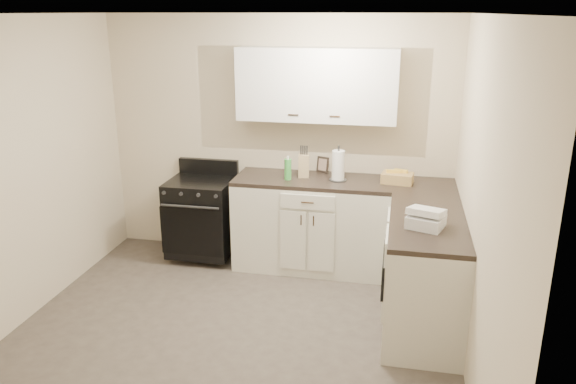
% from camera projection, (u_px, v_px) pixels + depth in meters
% --- Properties ---
extents(floor, '(3.60, 3.60, 0.00)m').
position_uv_depth(floor, '(230.00, 340.00, 4.50)').
color(floor, '#473F38').
rests_on(floor, ground).
extents(ceiling, '(3.60, 3.60, 0.00)m').
position_uv_depth(ceiling, '(218.00, 14.00, 3.73)').
color(ceiling, white).
rests_on(ceiling, wall_back).
extents(wall_back, '(3.60, 0.00, 3.60)m').
position_uv_depth(wall_back, '(277.00, 140.00, 5.80)').
color(wall_back, beige).
rests_on(wall_back, ground).
extents(wall_right, '(0.00, 3.60, 3.60)m').
position_uv_depth(wall_right, '(480.00, 208.00, 3.78)').
color(wall_right, beige).
rests_on(wall_right, ground).
extents(wall_left, '(0.00, 3.60, 3.60)m').
position_uv_depth(wall_left, '(8.00, 178.00, 4.46)').
color(wall_left, beige).
rests_on(wall_left, ground).
extents(wall_front, '(3.60, 0.00, 3.60)m').
position_uv_depth(wall_front, '(98.00, 317.00, 2.44)').
color(wall_front, beige).
rests_on(wall_front, ground).
extents(base_cabinets_back, '(1.55, 0.60, 0.90)m').
position_uv_depth(base_cabinets_back, '(312.00, 225.00, 5.68)').
color(base_cabinets_back, silver).
rests_on(base_cabinets_back, floor).
extents(base_cabinets_right, '(0.60, 1.90, 0.90)m').
position_uv_depth(base_cabinets_right, '(423.00, 261.00, 4.87)').
color(base_cabinets_right, silver).
rests_on(base_cabinets_right, floor).
extents(countertop_back, '(1.55, 0.60, 0.04)m').
position_uv_depth(countertop_back, '(313.00, 181.00, 5.54)').
color(countertop_back, black).
rests_on(countertop_back, base_cabinets_back).
extents(countertop_right, '(0.60, 1.90, 0.04)m').
position_uv_depth(countertop_right, '(427.00, 210.00, 4.73)').
color(countertop_right, black).
rests_on(countertop_right, base_cabinets_right).
extents(upper_cabinets, '(1.55, 0.30, 0.70)m').
position_uv_depth(upper_cabinets, '(317.00, 85.00, 5.40)').
color(upper_cabinets, white).
rests_on(upper_cabinets, wall_back).
extents(stove, '(0.65, 0.56, 0.79)m').
position_uv_depth(stove, '(201.00, 217.00, 5.88)').
color(stove, black).
rests_on(stove, floor).
extents(knife_block, '(0.12, 0.11, 0.23)m').
position_uv_depth(knife_block, '(304.00, 166.00, 5.56)').
color(knife_block, tan).
rests_on(knife_block, countertop_back).
extents(paper_towel, '(0.13, 0.13, 0.30)m').
position_uv_depth(paper_towel, '(338.00, 166.00, 5.44)').
color(paper_towel, white).
rests_on(paper_towel, countertop_back).
extents(soap_bottle, '(0.08, 0.08, 0.21)m').
position_uv_depth(soap_bottle, '(288.00, 169.00, 5.48)').
color(soap_bottle, green).
rests_on(soap_bottle, countertop_back).
extents(picture_frame, '(0.13, 0.09, 0.16)m').
position_uv_depth(picture_frame, '(323.00, 164.00, 5.74)').
color(picture_frame, black).
rests_on(picture_frame, countertop_back).
extents(wicker_basket, '(0.32, 0.23, 0.10)m').
position_uv_depth(wicker_basket, '(397.00, 178.00, 5.39)').
color(wicker_basket, tan).
rests_on(wicker_basket, countertop_right).
extents(countertop_grill, '(0.32, 0.31, 0.09)m').
position_uv_depth(countertop_grill, '(426.00, 221.00, 4.28)').
color(countertop_grill, white).
rests_on(countertop_grill, countertop_right).
extents(oven_mitt_near, '(0.02, 0.17, 0.29)m').
position_uv_depth(oven_mitt_near, '(383.00, 280.00, 4.52)').
color(oven_mitt_near, black).
rests_on(oven_mitt_near, base_cabinets_right).
extents(oven_mitt_far, '(0.02, 0.17, 0.29)m').
position_uv_depth(oven_mitt_far, '(385.00, 259.00, 4.70)').
color(oven_mitt_far, black).
rests_on(oven_mitt_far, base_cabinets_right).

